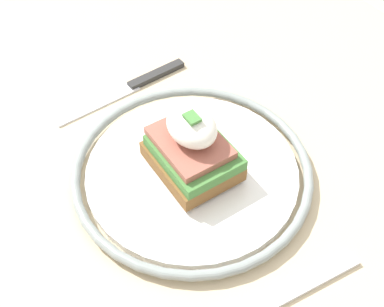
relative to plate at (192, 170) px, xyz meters
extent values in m
cube|color=#C6B28E|center=(0.01, -0.03, -0.02)|extent=(1.11, 0.74, 0.03)
cylinder|color=#C6B28E|center=(0.51, -0.34, -0.39)|extent=(0.06, 0.06, 0.71)
cylinder|color=white|center=(0.00, 0.00, 0.00)|extent=(0.22, 0.22, 0.01)
torus|color=gray|center=(0.00, 0.00, 0.00)|extent=(0.25, 0.25, 0.01)
cube|color=brown|center=(0.00, 0.00, 0.02)|extent=(0.09, 0.07, 0.02)
cube|color=#427A38|center=(0.00, 0.00, 0.03)|extent=(0.09, 0.07, 0.01)
cube|color=#9E5647|center=(0.00, 0.00, 0.04)|extent=(0.08, 0.06, 0.01)
ellipsoid|color=white|center=(0.01, 0.00, 0.06)|extent=(0.06, 0.04, 0.03)
cube|color=#47843D|center=(0.00, 0.00, 0.08)|extent=(0.02, 0.01, 0.00)
cube|color=silver|center=(-0.16, -0.02, -0.01)|extent=(0.02, 0.11, 0.00)
cube|color=#2D2D2D|center=(0.16, -0.05, 0.00)|extent=(0.02, 0.08, 0.01)
cube|color=silver|center=(0.15, 0.04, -0.01)|extent=(0.02, 0.11, 0.00)
camera|label=1|loc=(-0.26, 0.17, 0.39)|focal=45.00mm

